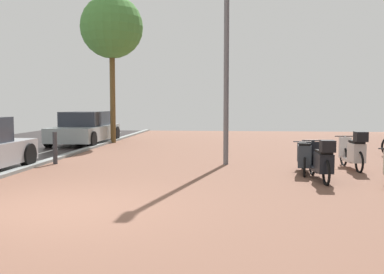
{
  "coord_description": "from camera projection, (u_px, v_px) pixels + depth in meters",
  "views": [
    {
      "loc": [
        2.87,
        -6.57,
        1.68
      ],
      "look_at": [
        2.22,
        0.24,
        1.15
      ],
      "focal_mm": 41.32,
      "sensor_mm": 36.0,
      "label": 1
    }
  ],
  "objects": [
    {
      "name": "street_tree",
      "position": [
        112.0,
        28.0,
        18.38
      ],
      "size": [
        2.61,
        2.61,
        6.15
      ],
      "color": "brown",
      "rests_on": "ground"
    },
    {
      "name": "ground",
      "position": [
        140.0,
        214.0,
        6.79
      ],
      "size": [
        21.0,
        40.0,
        0.13
      ],
      "color": "black"
    },
    {
      "name": "scooter_extra",
      "position": [
        354.0,
        152.0,
        11.07
      ],
      "size": [
        0.52,
        1.76,
        1.02
      ],
      "color": "black",
      "rests_on": "ground"
    },
    {
      "name": "lamp_post",
      "position": [
        227.0,
        30.0,
        11.84
      ],
      "size": [
        0.2,
        0.52,
        6.62
      ],
      "color": "slate",
      "rests_on": "ground"
    },
    {
      "name": "bollard_far",
      "position": [
        55.0,
        148.0,
        12.17
      ],
      "size": [
        0.12,
        0.12,
        0.89
      ],
      "color": "#38383D",
      "rests_on": "ground"
    },
    {
      "name": "scooter_mid",
      "position": [
        304.0,
        157.0,
        10.49
      ],
      "size": [
        0.57,
        1.74,
        0.79
      ],
      "color": "black",
      "rests_on": "ground"
    },
    {
      "name": "scooter_far",
      "position": [
        321.0,
        161.0,
        9.48
      ],
      "size": [
        0.52,
        1.89,
        0.96
      ],
      "color": "black",
      "rests_on": "ground"
    },
    {
      "name": "parked_car_far",
      "position": [
        85.0,
        128.0,
        18.42
      ],
      "size": [
        1.91,
        4.4,
        1.33
      ],
      "color": "#9EAAAA",
      "rests_on": "ground"
    }
  ]
}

